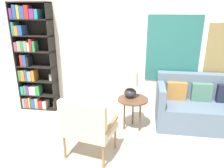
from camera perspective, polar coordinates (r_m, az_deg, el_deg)
The scene contains 6 objects.
wall_back at distance 4.38m, azimuth 3.64°, elevation 9.56°, with size 6.40×0.08×2.70m.
bookshelf at distance 4.81m, azimuth -20.16°, elevation 6.07°, with size 0.78×0.30×2.20m.
armchair at distance 3.12m, azimuth -6.64°, elevation -10.53°, with size 0.78×0.69×0.93m.
couch at distance 4.38m, azimuth 22.17°, elevation -5.49°, with size 1.61×0.82×0.93m.
side_table at distance 3.88m, azimuth 5.45°, elevation -4.73°, with size 0.53×0.53×0.58m.
table_lamp at distance 3.82m, azimuth 4.83°, elevation 0.12°, with size 0.26×0.26×0.47m.
Camera 1 is at (0.43, -2.27, 2.09)m, focal length 35.00 mm.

